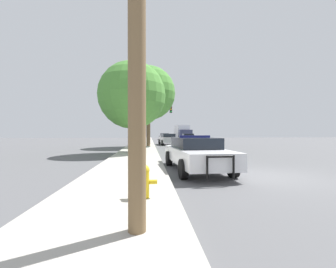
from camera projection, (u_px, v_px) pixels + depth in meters
name	position (u px, v px, depth m)	size (l,w,h in m)	color
ground_plane	(264.00, 176.00, 8.34)	(110.00, 110.00, 0.00)	#565659
sidewalk_left	(126.00, 176.00, 7.90)	(3.00, 110.00, 0.13)	#ADA89E
police_car	(196.00, 153.00, 9.49)	(2.32, 5.35, 1.48)	white
fire_hydrant	(144.00, 180.00, 5.12)	(0.62, 0.27, 0.76)	gold
traffic_light	(157.00, 116.00, 29.91)	(3.32, 0.35, 5.11)	#424247
car_background_distant	(164.00, 136.00, 47.45)	(2.19, 4.62, 1.35)	#B7B7BC
car_background_midblock	(168.00, 139.00, 28.27)	(2.21, 4.60, 1.41)	#B7B7BC
car_background_oncoming	(188.00, 138.00, 34.90)	(2.17, 4.69, 1.35)	black
box_truck	(182.00, 132.00, 44.31)	(2.80, 6.92, 2.94)	#333856
tree_sidewalk_mid	(148.00, 93.00, 23.89)	(5.76, 5.76, 8.52)	brown
tree_sidewalk_near	(132.00, 95.00, 16.42)	(4.93, 4.93, 6.66)	brown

